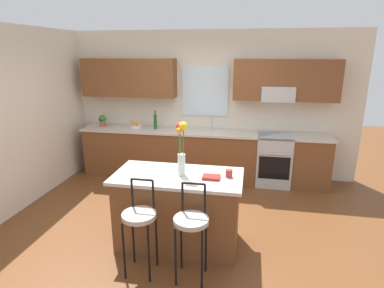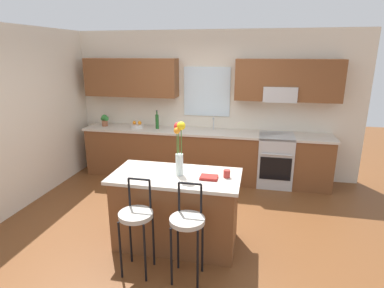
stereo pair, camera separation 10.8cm
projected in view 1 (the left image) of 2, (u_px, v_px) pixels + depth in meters
The scene contains 15 objects.
ground_plane at pixel (183, 223), 4.46m from camera, with size 14.00×14.00×0.00m, color brown.
wall_left at pixel (22, 118), 4.81m from camera, with size 0.12×4.60×2.70m, color beige.
back_wall_assembly at pixel (206, 97), 5.90m from camera, with size 5.60×0.50×2.70m.
counter_run at pixel (202, 154), 5.93m from camera, with size 4.56×0.64×0.92m.
sink_faucet at pixel (212, 122), 5.87m from camera, with size 0.02×0.13×0.23m.
oven_range at pixel (273, 159), 5.68m from camera, with size 0.60×0.64×0.92m.
kitchen_island at pixel (178, 209), 3.87m from camera, with size 1.52×0.77×0.92m.
bar_stool_near at pixel (140, 219), 3.30m from camera, with size 0.36×0.36×1.04m.
bar_stool_middle at pixel (191, 224), 3.20m from camera, with size 0.36×0.36×1.04m.
flower_vase at pixel (181, 145), 3.63m from camera, with size 0.14×0.15×0.64m.
mug_ceramic at pixel (229, 173), 3.66m from camera, with size 0.08×0.08×0.09m, color #A52D28.
cookbook at pixel (211, 177), 3.62m from camera, with size 0.20×0.15×0.03m, color maroon.
fruit_bowl_oranges at pixel (135, 126), 6.02m from camera, with size 0.24×0.24×0.13m.
bottle_olive_oil at pixel (155, 121), 5.92m from camera, with size 0.06×0.06×0.35m.
potted_plant_small at pixel (102, 120), 6.11m from camera, with size 0.17×0.12×0.23m.
Camera 1 is at (0.85, -3.88, 2.32)m, focal length 29.63 mm.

